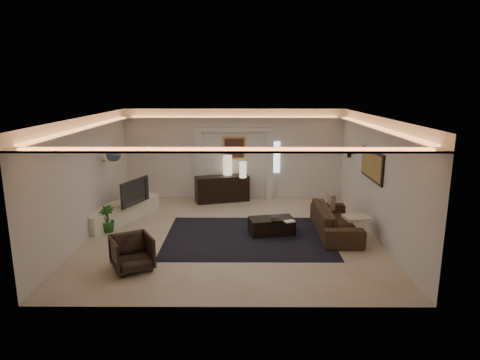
{
  "coord_description": "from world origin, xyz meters",
  "views": [
    {
      "loc": [
        0.25,
        -9.84,
        3.62
      ],
      "look_at": [
        0.2,
        0.6,
        1.25
      ],
      "focal_mm": 31.24,
      "sensor_mm": 36.0,
      "label": 1
    }
  ],
  "objects_px": {
    "console": "(222,189)",
    "coffee_table": "(272,226)",
    "armchair": "(132,253)",
    "sofa": "(335,221)"
  },
  "relations": [
    {
      "from": "sofa",
      "to": "armchair",
      "type": "relative_size",
      "value": 2.98
    },
    {
      "from": "coffee_table",
      "to": "armchair",
      "type": "xyz_separation_m",
      "value": [
        -2.94,
        -2.09,
        0.15
      ]
    },
    {
      "from": "console",
      "to": "sofa",
      "type": "relative_size",
      "value": 0.72
    },
    {
      "from": "sofa",
      "to": "coffee_table",
      "type": "distance_m",
      "value": 1.6
    },
    {
      "from": "sofa",
      "to": "coffee_table",
      "type": "height_order",
      "value": "sofa"
    },
    {
      "from": "sofa",
      "to": "armchair",
      "type": "distance_m",
      "value": 4.99
    },
    {
      "from": "console",
      "to": "sofa",
      "type": "xyz_separation_m",
      "value": [
        2.96,
        -2.97,
        -0.06
      ]
    },
    {
      "from": "console",
      "to": "armchair",
      "type": "distance_m",
      "value": 5.32
    },
    {
      "from": "armchair",
      "to": "sofa",
      "type": "bearing_deg",
      "value": -4.22
    },
    {
      "from": "console",
      "to": "coffee_table",
      "type": "distance_m",
      "value": 3.3
    }
  ]
}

